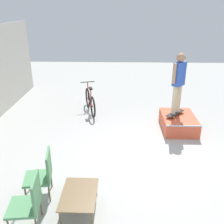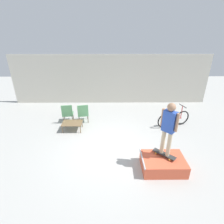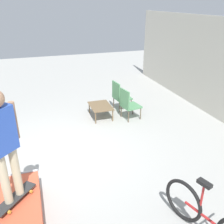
% 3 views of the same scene
% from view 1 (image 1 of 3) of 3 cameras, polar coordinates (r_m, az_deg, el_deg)
% --- Properties ---
extents(ground_plane, '(24.00, 24.00, 0.00)m').
position_cam_1_polar(ground_plane, '(6.45, 8.74, -10.56)').
color(ground_plane, '#A8A8A3').
extents(skate_ramp_box, '(1.42, 0.99, 0.45)m').
position_cam_1_polar(skate_ramp_box, '(8.04, 14.89, -2.30)').
color(skate_ramp_box, '#DB5638').
rests_on(skate_ramp_box, ground_plane).
extents(skateboard_on_ramp, '(0.72, 0.67, 0.07)m').
position_cam_1_polar(skateboard_on_ramp, '(7.93, 14.22, -0.23)').
color(skateboard_on_ramp, '#2D2D2D').
rests_on(skateboard_on_ramp, skate_ramp_box).
extents(person_skater, '(0.42, 0.44, 1.82)m').
position_cam_1_polar(person_skater, '(7.59, 15.01, 7.39)').
color(person_skater, '#C6B793').
rests_on(person_skater, skateboard_on_ramp).
extents(coffee_table, '(0.91, 0.64, 0.39)m').
position_cam_1_polar(coffee_table, '(4.84, -7.52, -18.34)').
color(coffee_table, brown).
rests_on(coffee_table, ground_plane).
extents(patio_chair_left, '(0.58, 0.58, 0.98)m').
position_cam_1_polar(patio_chair_left, '(4.64, -18.39, -18.77)').
color(patio_chair_left, brown).
rests_on(patio_chair_left, ground_plane).
extents(patio_chair_right, '(0.60, 0.60, 0.98)m').
position_cam_1_polar(patio_chair_right, '(5.21, -15.59, -13.27)').
color(patio_chair_right, brown).
rests_on(patio_chair_right, ground_plane).
extents(bicycle, '(1.67, 0.65, 1.03)m').
position_cam_1_polar(bicycle, '(9.02, -5.02, 2.40)').
color(bicycle, black).
rests_on(bicycle, ground_plane).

